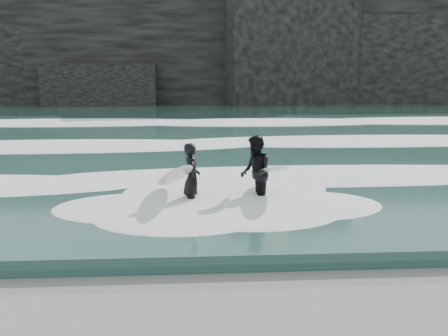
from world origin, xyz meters
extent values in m
cube|color=#274B43|center=(0.00, 29.00, 0.15)|extent=(90.00, 52.00, 0.30)
cube|color=black|center=(0.00, 46.00, 5.00)|extent=(70.00, 9.00, 10.00)
ellipsoid|color=white|center=(0.00, 9.00, 0.40)|extent=(60.00, 3.20, 0.20)
ellipsoid|color=white|center=(0.00, 16.00, 0.42)|extent=(60.00, 4.00, 0.24)
ellipsoid|color=white|center=(0.00, 25.00, 0.45)|extent=(60.00, 4.80, 0.30)
imported|color=black|center=(0.10, 6.65, 0.80)|extent=(0.47, 0.64, 1.60)
ellipsoid|color=silver|center=(-0.30, 6.70, 0.83)|extent=(1.22, 2.14, 0.96)
imported|color=black|center=(1.57, 6.83, 0.86)|extent=(0.70, 0.88, 1.73)
ellipsoid|color=silver|center=(1.99, 6.83, 0.93)|extent=(0.68, 2.25, 0.62)
camera|label=1|loc=(0.11, -4.42, 3.12)|focal=40.00mm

